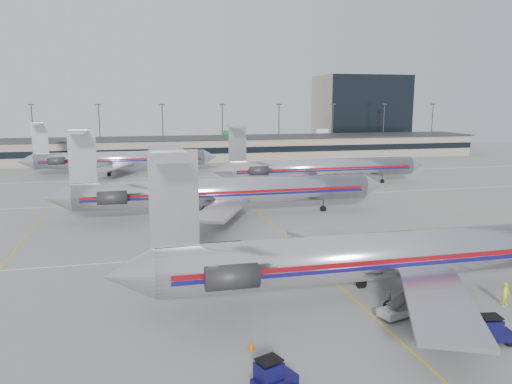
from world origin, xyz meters
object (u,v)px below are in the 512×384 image
object	(u,v)px
jet_second_row	(220,191)
tug_center	(492,331)
jet_foreground	(400,254)
belt_loader	(404,307)

from	to	relation	value
jet_second_row	tug_center	distance (m)	42.74
jet_second_row	jet_foreground	bearing A→B (deg)	-73.57
jet_foreground	jet_second_row	distance (m)	33.52
jet_foreground	tug_center	size ratio (longest dim) A/B	18.10
tug_center	jet_second_row	bearing A→B (deg)	114.21
tug_center	belt_loader	world-z (taller)	belt_loader
jet_second_row	belt_loader	distance (m)	36.74
jet_foreground	jet_second_row	xyz separation A→B (m)	(-9.48, 32.15, -0.04)
jet_second_row	tug_center	world-z (taller)	jet_second_row
belt_loader	jet_second_row	bearing A→B (deg)	85.70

